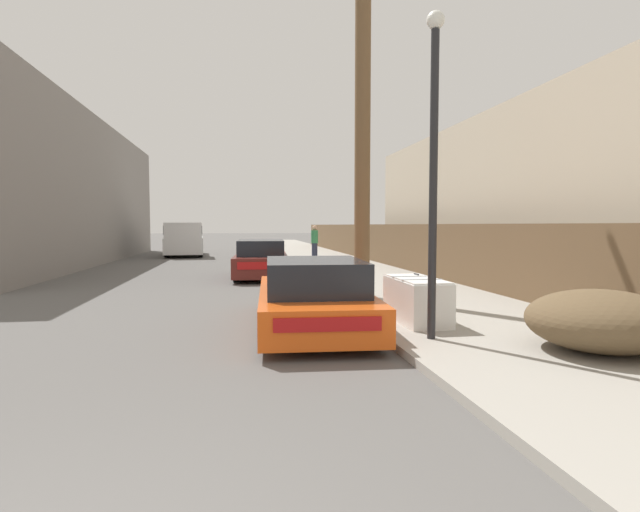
{
  "coord_description": "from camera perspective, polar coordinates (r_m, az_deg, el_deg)",
  "views": [
    {
      "loc": [
        1.02,
        -2.04,
        1.8
      ],
      "look_at": [
        2.88,
        9.35,
        1.08
      ],
      "focal_mm": 28.0,
      "sensor_mm": 36.0,
      "label": 1
    }
  ],
  "objects": [
    {
      "name": "brush_pile",
      "position": [
        7.68,
        29.47,
        -6.42
      ],
      "size": [
        1.94,
        1.89,
        0.82
      ],
      "color": "brown",
      "rests_on": "sidewalk_curb"
    },
    {
      "name": "building_left_block",
      "position": [
        27.02,
        -30.32,
        6.28
      ],
      "size": [
        7.0,
        22.53,
        6.62
      ],
      "primitive_type": "cube",
      "color": "gray",
      "rests_on": "ground"
    },
    {
      "name": "pedestrian",
      "position": [
        24.46,
        -0.62,
        1.62
      ],
      "size": [
        0.34,
        0.34,
        1.66
      ],
      "color": "#282D42",
      "rests_on": "sidewalk_curb"
    },
    {
      "name": "utility_pole",
      "position": [
        11.95,
        4.9,
        16.57
      ],
      "size": [
        1.8,
        0.36,
        8.59
      ],
      "color": "brown",
      "rests_on": "sidewalk_curb"
    },
    {
      "name": "street_lamp",
      "position": [
        7.55,
        12.87,
        11.55
      ],
      "size": [
        0.26,
        0.26,
        4.72
      ],
      "color": "#232326",
      "rests_on": "sidewalk_curb"
    },
    {
      "name": "discarded_fridge",
      "position": [
        8.88,
        10.94,
        -4.92
      ],
      "size": [
        0.72,
        1.69,
        0.78
      ],
      "rotation": [
        0.0,
        0.0,
        0.0
      ],
      "color": "white",
      "rests_on": "sidewalk_curb"
    },
    {
      "name": "sidewalk_curb",
      "position": [
        25.96,
        0.24,
        -0.28
      ],
      "size": [
        4.2,
        63.0,
        0.12
      ],
      "primitive_type": "cube",
      "color": "#9E998E",
      "rests_on": "ground"
    },
    {
      "name": "car_parked_mid",
      "position": [
        17.11,
        -6.74,
        -0.46
      ],
      "size": [
        1.99,
        4.27,
        1.29
      ],
      "rotation": [
        0.0,
        0.0,
        -0.06
      ],
      "color": "#5B1E19",
      "rests_on": "ground"
    },
    {
      "name": "wooden_fence",
      "position": [
        22.67,
        6.69,
        1.45
      ],
      "size": [
        0.08,
        41.79,
        1.71
      ],
      "primitive_type": "cube",
      "color": "brown",
      "rests_on": "sidewalk_curb"
    },
    {
      "name": "parked_sports_car_red",
      "position": [
        8.65,
        -0.81,
        -4.68
      ],
      "size": [
        2.08,
        4.66,
        1.22
      ],
      "rotation": [
        0.0,
        0.0,
        -0.06
      ],
      "color": "#E05114",
      "rests_on": "ground"
    },
    {
      "name": "building_right_house",
      "position": [
        16.85,
        27.57,
        5.71
      ],
      "size": [
        6.0,
        20.09,
        5.1
      ],
      "primitive_type": "cube",
      "color": "beige",
      "rests_on": "ground"
    },
    {
      "name": "pickup_truck",
      "position": [
        29.71,
        -15.26,
        1.8
      ],
      "size": [
        2.5,
        5.72,
        1.93
      ],
      "rotation": [
        0.0,
        0.0,
        3.22
      ],
      "color": "silver",
      "rests_on": "ground"
    }
  ]
}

